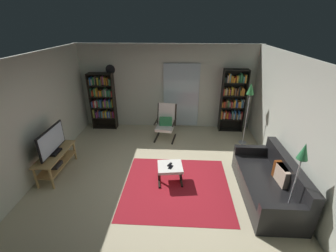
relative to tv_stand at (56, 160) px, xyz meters
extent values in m
plane|color=beige|center=(2.35, -0.15, -0.34)|extent=(7.02, 7.02, 0.00)
cube|color=beige|center=(2.35, 2.75, 0.96)|extent=(5.60, 0.06, 2.60)
cube|color=beige|center=(-0.35, -0.15, 0.96)|extent=(0.06, 6.00, 2.60)
cube|color=beige|center=(5.05, -0.15, 0.96)|extent=(0.06, 6.00, 2.60)
cube|color=silver|center=(2.80, 2.68, 0.71)|extent=(1.10, 0.01, 2.00)
cube|color=maroon|center=(2.73, -0.35, -0.34)|extent=(2.21, 2.06, 0.01)
cube|color=tan|center=(0.00, 0.02, 0.17)|extent=(0.43, 1.22, 0.02)
cube|color=tan|center=(0.00, 0.02, -0.11)|extent=(0.39, 1.16, 0.02)
cylinder|color=tan|center=(0.17, -0.54, -0.09)|extent=(0.05, 0.05, 0.49)
cylinder|color=tan|center=(0.17, 0.58, -0.09)|extent=(0.05, 0.05, 0.49)
cylinder|color=tan|center=(-0.17, -0.54, -0.09)|extent=(0.05, 0.05, 0.49)
cylinder|color=tan|center=(-0.17, 0.58, -0.09)|extent=(0.05, 0.05, 0.49)
cube|color=#28282D|center=(0.00, -0.10, -0.06)|extent=(0.26, 0.28, 0.07)
cube|color=black|center=(0.00, 0.02, 0.20)|extent=(0.20, 0.32, 0.05)
cube|color=black|center=(0.00, 0.02, 0.50)|extent=(0.04, 0.99, 0.55)
cube|color=silver|center=(0.02, 0.02, 0.50)|extent=(0.01, 0.93, 0.49)
cube|color=black|center=(-0.02, 2.48, 0.55)|extent=(0.02, 0.30, 1.77)
cube|color=black|center=(0.72, 2.48, 0.55)|extent=(0.02, 0.30, 1.77)
cube|color=black|center=(0.35, 2.62, 0.55)|extent=(0.76, 0.02, 1.77)
cube|color=black|center=(0.35, 2.48, -0.32)|extent=(0.72, 0.28, 0.02)
cube|color=black|center=(0.35, 2.48, 0.02)|extent=(0.72, 0.28, 0.02)
cube|color=black|center=(0.35, 2.48, 0.37)|extent=(0.72, 0.28, 0.02)
cube|color=black|center=(0.35, 2.48, 0.72)|extent=(0.72, 0.28, 0.02)
cube|color=black|center=(0.35, 2.48, 1.08)|extent=(0.72, 0.28, 0.02)
cube|color=black|center=(0.35, 2.48, 1.42)|extent=(0.72, 0.28, 0.02)
cube|color=#969F3D|center=(0.03, 2.49, 0.16)|extent=(0.04, 0.22, 0.27)
cube|color=black|center=(0.08, 2.49, 0.15)|extent=(0.04, 0.19, 0.25)
cube|color=#8D368A|center=(0.12, 2.47, 0.11)|extent=(0.02, 0.20, 0.18)
cube|color=brown|center=(0.15, 2.50, 0.14)|extent=(0.04, 0.11, 0.24)
cube|color=#3456A4|center=(0.20, 2.48, 0.12)|extent=(0.03, 0.12, 0.20)
cube|color=#2F2F25|center=(0.25, 2.49, 0.10)|extent=(0.03, 0.16, 0.15)
cube|color=teal|center=(0.29, 2.48, 0.12)|extent=(0.04, 0.17, 0.20)
cube|color=orange|center=(0.34, 2.48, 0.13)|extent=(0.03, 0.18, 0.21)
cube|color=#5E88A3|center=(0.37, 2.49, 0.10)|extent=(0.03, 0.14, 0.16)
cube|color=gold|center=(0.42, 2.48, 0.14)|extent=(0.04, 0.18, 0.23)
cube|color=#3B57B8|center=(0.47, 2.47, 0.12)|extent=(0.04, 0.16, 0.19)
cube|color=beige|center=(0.51, 2.47, 0.13)|extent=(0.02, 0.16, 0.21)
cube|color=#265EA9|center=(0.55, 2.48, 0.13)|extent=(0.02, 0.20, 0.21)
cube|color=brown|center=(0.59, 2.50, 0.13)|extent=(0.04, 0.23, 0.21)
cube|color=#90378D|center=(0.64, 2.49, 0.12)|extent=(0.04, 0.14, 0.19)
cube|color=red|center=(0.69, 2.49, 0.13)|extent=(0.03, 0.18, 0.22)
cube|color=#3F5FA8|center=(0.03, 2.47, 0.47)|extent=(0.04, 0.20, 0.18)
cube|color=red|center=(0.08, 2.46, 0.48)|extent=(0.04, 0.19, 0.21)
cube|color=beige|center=(0.13, 2.48, 0.49)|extent=(0.04, 0.23, 0.22)
cube|color=red|center=(0.18, 2.49, 0.47)|extent=(0.04, 0.15, 0.19)
cube|color=teal|center=(0.21, 2.47, 0.49)|extent=(0.02, 0.13, 0.23)
cube|color=#32813F|center=(0.25, 2.47, 0.48)|extent=(0.04, 0.14, 0.20)
cube|color=#395BA3|center=(0.30, 2.46, 0.50)|extent=(0.04, 0.21, 0.25)
cube|color=#182F2B|center=(0.34, 2.47, 0.48)|extent=(0.03, 0.15, 0.19)
cube|color=#9F9A2E|center=(0.39, 2.46, 0.48)|extent=(0.04, 0.14, 0.19)
cube|color=#9E3993|center=(0.43, 2.47, 0.50)|extent=(0.04, 0.16, 0.25)
cube|color=#408149|center=(0.49, 2.46, 0.49)|extent=(0.03, 0.19, 0.22)
cube|color=#9A9F38|center=(0.53, 2.48, 0.48)|extent=(0.03, 0.19, 0.20)
cube|color=#2B56AF|center=(0.56, 2.47, 0.51)|extent=(0.03, 0.14, 0.25)
cube|color=#3A9053|center=(0.61, 2.49, 0.46)|extent=(0.04, 0.17, 0.17)
cube|color=yellow|center=(0.65, 2.46, 0.51)|extent=(0.02, 0.11, 0.26)
cube|color=#2E7B51|center=(0.02, 2.48, 0.85)|extent=(0.03, 0.12, 0.24)
cube|color=red|center=(0.07, 2.47, 0.82)|extent=(0.03, 0.16, 0.18)
cube|color=orange|center=(0.11, 2.49, 0.83)|extent=(0.04, 0.12, 0.20)
cube|color=#327B4D|center=(0.15, 2.47, 0.86)|extent=(0.04, 0.18, 0.25)
cube|color=gold|center=(0.19, 2.49, 0.85)|extent=(0.03, 0.17, 0.24)
cube|color=orange|center=(0.23, 2.47, 0.82)|extent=(0.03, 0.16, 0.17)
cube|color=#3856AA|center=(0.27, 2.48, 0.81)|extent=(0.02, 0.13, 0.16)
cube|color=orange|center=(0.31, 2.47, 0.82)|extent=(0.04, 0.16, 0.18)
cube|color=orange|center=(0.34, 2.48, 0.81)|extent=(0.03, 0.16, 0.16)
cube|color=#377D40|center=(0.39, 2.47, 0.82)|extent=(0.04, 0.11, 0.18)
cube|color=#92498F|center=(0.43, 2.48, 0.84)|extent=(0.02, 0.16, 0.22)
cube|color=#408A46|center=(0.46, 2.49, 0.86)|extent=(0.03, 0.18, 0.25)
cube|color=beige|center=(0.50, 2.47, 0.84)|extent=(0.03, 0.21, 0.22)
cube|color=#328C51|center=(0.54, 2.50, 0.82)|extent=(0.03, 0.21, 0.18)
cube|color=teal|center=(0.58, 2.46, 0.83)|extent=(0.04, 0.11, 0.19)
cube|color=#347D46|center=(0.63, 2.47, 0.84)|extent=(0.04, 0.21, 0.21)
cube|color=red|center=(0.68, 2.49, 0.82)|extent=(0.04, 0.23, 0.17)
cube|color=#A68937|center=(0.03, 2.50, 1.17)|extent=(0.04, 0.19, 0.16)
cube|color=#275EAE|center=(0.07, 2.47, 1.20)|extent=(0.04, 0.21, 0.23)
cube|color=#BEB2A1|center=(0.11, 2.49, 1.17)|extent=(0.02, 0.24, 0.18)
cube|color=#2D9048|center=(0.14, 2.49, 1.20)|extent=(0.04, 0.14, 0.22)
cube|color=beige|center=(0.19, 2.50, 1.21)|extent=(0.04, 0.13, 0.24)
cube|color=black|center=(0.24, 2.50, 1.20)|extent=(0.04, 0.22, 0.23)
cube|color=gold|center=(0.29, 2.47, 1.20)|extent=(0.04, 0.14, 0.22)
cube|color=#202F20|center=(0.33, 2.46, 1.22)|extent=(0.03, 0.11, 0.27)
cube|color=#3D7B46|center=(0.36, 2.47, 1.17)|extent=(0.04, 0.21, 0.17)
cube|color=brown|center=(0.41, 2.49, 1.22)|extent=(0.03, 0.22, 0.26)
cube|color=#96498C|center=(0.44, 2.49, 1.21)|extent=(0.03, 0.10, 0.25)
cube|color=gold|center=(0.49, 2.49, 1.21)|extent=(0.04, 0.15, 0.24)
cube|color=brown|center=(0.53, 2.47, 1.19)|extent=(0.02, 0.10, 0.21)
cube|color=orange|center=(0.57, 2.48, 1.20)|extent=(0.03, 0.21, 0.22)
cube|color=brown|center=(0.61, 2.49, 1.19)|extent=(0.03, 0.12, 0.21)
cube|color=#2E7B4F|center=(0.66, 2.46, 1.18)|extent=(0.04, 0.18, 0.18)
cube|color=black|center=(4.02, 2.52, 0.62)|extent=(0.02, 0.30, 1.93)
cube|color=black|center=(4.73, 2.52, 0.62)|extent=(0.02, 0.30, 1.93)
cube|color=black|center=(4.38, 2.66, 0.62)|extent=(0.72, 0.02, 1.93)
cube|color=black|center=(4.38, 2.52, -0.32)|extent=(0.69, 0.28, 0.02)
cube|color=black|center=(4.38, 2.52, 0.05)|extent=(0.69, 0.28, 0.02)
cube|color=black|center=(4.38, 2.52, 0.43)|extent=(0.69, 0.28, 0.02)
cube|color=black|center=(4.38, 2.52, 0.82)|extent=(0.69, 0.28, 0.02)
cube|color=black|center=(4.38, 2.52, 1.20)|extent=(0.69, 0.28, 0.02)
cube|color=black|center=(4.38, 2.52, 1.57)|extent=(0.69, 0.28, 0.02)
cube|color=gold|center=(4.07, 2.51, 0.19)|extent=(0.04, 0.21, 0.27)
cube|color=red|center=(4.11, 2.52, 0.16)|extent=(0.03, 0.13, 0.21)
cube|color=beige|center=(4.16, 2.50, 0.16)|extent=(0.04, 0.13, 0.22)
cube|color=red|center=(4.21, 2.53, 0.18)|extent=(0.04, 0.12, 0.25)
cube|color=orange|center=(4.25, 2.51, 0.15)|extent=(0.03, 0.12, 0.18)
cube|color=red|center=(4.30, 2.51, 0.16)|extent=(0.03, 0.16, 0.22)
cube|color=purple|center=(4.33, 2.53, 0.16)|extent=(0.02, 0.17, 0.20)
cube|color=brown|center=(4.37, 2.51, 0.14)|extent=(0.03, 0.14, 0.17)
cube|color=teal|center=(4.41, 2.53, 0.18)|extent=(0.04, 0.13, 0.24)
cube|color=beige|center=(4.45, 2.51, 0.14)|extent=(0.03, 0.22, 0.18)
cube|color=#285CAA|center=(4.49, 2.52, 0.19)|extent=(0.04, 0.15, 0.27)
cube|color=brown|center=(4.53, 2.50, 0.16)|extent=(0.03, 0.11, 0.21)
cube|color=beige|center=(4.57, 2.50, 0.13)|extent=(0.03, 0.17, 0.15)
cube|color=#2762AE|center=(4.60, 2.50, 0.19)|extent=(0.03, 0.14, 0.27)
cube|color=beige|center=(4.65, 2.52, 0.14)|extent=(0.04, 0.16, 0.17)
cube|color=#D33C38|center=(4.69, 2.50, 0.18)|extent=(0.03, 0.12, 0.24)
cube|color=orange|center=(4.07, 2.50, 0.52)|extent=(0.04, 0.16, 0.16)
cube|color=red|center=(4.12, 2.51, 0.54)|extent=(0.04, 0.23, 0.20)
cube|color=brown|center=(4.16, 2.51, 0.53)|extent=(0.02, 0.18, 0.18)
cube|color=brown|center=(4.20, 2.53, 0.55)|extent=(0.04, 0.15, 0.23)
cube|color=#427C41|center=(4.25, 2.53, 0.54)|extent=(0.03, 0.16, 0.21)
cube|color=beige|center=(4.30, 2.53, 0.52)|extent=(0.04, 0.15, 0.15)
cube|color=#D23E39|center=(4.34, 2.50, 0.53)|extent=(0.03, 0.23, 0.19)
cube|color=brown|center=(4.38, 2.52, 0.52)|extent=(0.03, 0.21, 0.17)
cube|color=orange|center=(4.43, 2.52, 0.56)|extent=(0.04, 0.22, 0.23)
cube|color=#3967B3|center=(4.47, 2.51, 0.57)|extent=(0.04, 0.15, 0.25)
cube|color=#3A5CB9|center=(4.51, 2.51, 0.53)|extent=(0.02, 0.22, 0.17)
cube|color=orange|center=(4.55, 2.51, 0.53)|extent=(0.04, 0.16, 0.18)
cube|color=gold|center=(4.60, 2.51, 0.54)|extent=(0.04, 0.17, 0.19)
cube|color=teal|center=(4.64, 2.50, 0.57)|extent=(0.03, 0.14, 0.25)
cube|color=#295EA3|center=(4.67, 2.53, 0.54)|extent=(0.02, 0.22, 0.19)
cube|color=beige|center=(4.70, 2.52, 0.57)|extent=(0.02, 0.14, 0.26)
cube|color=red|center=(4.06, 2.50, 0.93)|extent=(0.02, 0.23, 0.20)
cube|color=#AA963F|center=(4.11, 2.53, 0.92)|extent=(0.04, 0.20, 0.19)
cube|color=beige|center=(4.15, 2.50, 0.93)|extent=(0.02, 0.13, 0.22)
cube|color=brown|center=(4.18, 2.52, 0.92)|extent=(0.04, 0.14, 0.18)
cube|color=orange|center=(4.22, 2.51, 0.94)|extent=(0.03, 0.20, 0.22)
cube|color=purple|center=(4.26, 2.53, 0.91)|extent=(0.03, 0.11, 0.17)
cube|color=gold|center=(4.31, 2.51, 0.95)|extent=(0.03, 0.15, 0.24)
cube|color=gold|center=(4.35, 2.52, 0.93)|extent=(0.04, 0.13, 0.22)
cube|color=brown|center=(4.40, 2.50, 0.94)|extent=(0.03, 0.23, 0.23)
cube|color=#2661AD|center=(4.43, 2.52, 0.91)|extent=(0.02, 0.10, 0.16)
cube|color=brown|center=(4.46, 2.50, 0.91)|extent=(0.03, 0.21, 0.17)
cube|color=brown|center=(4.49, 2.53, 0.93)|extent=(0.02, 0.14, 0.21)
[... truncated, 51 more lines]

